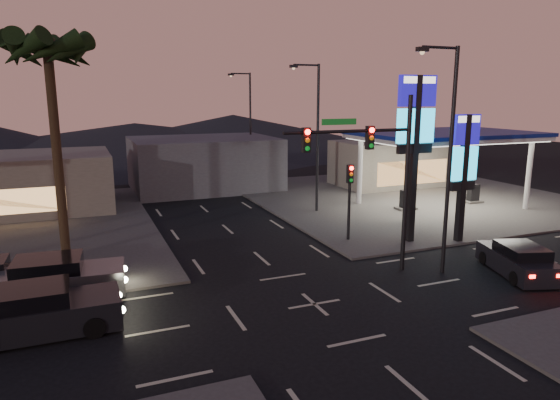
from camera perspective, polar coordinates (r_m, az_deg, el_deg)
name	(u,v)px	position (r m, az deg, el deg)	size (l,w,h in m)	color
ground	(315,304)	(19.87, 3.97, -11.80)	(140.00, 140.00, 0.00)	black
corner_lot_ne	(407,196)	(41.07, 14.27, 0.39)	(24.00, 24.00, 0.12)	#47443F
gas_station	(445,137)	(37.28, 18.31, 6.83)	(12.20, 8.20, 5.47)	silver
convenience_store	(392,163)	(45.92, 12.72, 4.11)	(10.00, 6.00, 4.00)	#726B5B
pylon_sign_tall	(416,126)	(27.45, 15.24, 8.17)	(2.20, 0.35, 9.00)	black
pylon_sign_short	(464,159)	(28.43, 20.29, 4.45)	(1.60, 0.35, 7.00)	black
traffic_signal_mast	(374,160)	(21.97, 10.72, 4.50)	(6.10, 0.39, 8.00)	black
pedestal_signal	(350,190)	(27.43, 7.97, 1.16)	(0.32, 0.39, 4.30)	black
streetlight_near	(447,148)	(22.94, 18.54, 5.63)	(2.14, 0.25, 10.00)	black
streetlight_mid	(315,130)	(33.84, 4.02, 8.02)	(2.14, 0.25, 10.00)	black
streetlight_far	(248,120)	(46.79, -3.64, 9.08)	(2.14, 0.25, 10.00)	black
palm_a	(49,63)	(25.86, -24.93, 14.04)	(4.41, 4.41, 10.86)	black
building_far_mid	(204,163)	(43.87, -8.70, 4.18)	(12.00, 9.00, 4.40)	#4C4C51
hill_right	(233,131)	(79.91, -5.38, 7.89)	(50.00, 50.00, 5.00)	black
hill_center	(135,137)	(76.96, -16.19, 6.95)	(60.00, 60.00, 4.00)	black
car_lane_a_front	(39,312)	(19.09, -25.79, -11.47)	(5.23, 2.24, 1.70)	black
car_lane_b_front	(57,279)	(22.03, -24.18, -8.25)	(5.31, 2.54, 1.69)	#5F6062
suv_station	(518,260)	(25.11, 25.56, -6.23)	(3.01, 4.64, 1.44)	black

